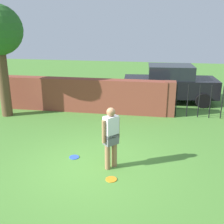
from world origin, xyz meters
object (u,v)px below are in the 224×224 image
(person, at_px, (111,135))
(frisbee_orange, at_px, (111,179))
(car, at_px, (170,84))
(frisbee_blue, at_px, (74,157))

(person, height_order, frisbee_orange, person)
(car, height_order, frisbee_orange, car)
(car, bearing_deg, frisbee_blue, -117.84)
(person, xyz_separation_m, frisbee_blue, (-1.11, 0.36, -0.89))
(car, height_order, frisbee_blue, car)
(person, relative_size, frisbee_orange, 6.00)
(person, xyz_separation_m, frisbee_orange, (0.11, -0.59, -0.89))
(person, height_order, frisbee_blue, person)
(person, relative_size, car, 0.38)
(person, xyz_separation_m, car, (1.60, 6.59, -0.04))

